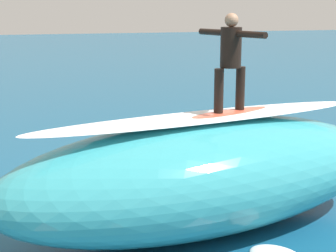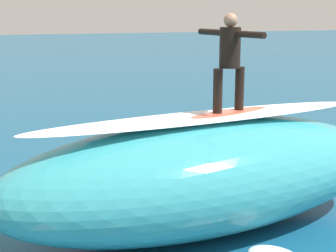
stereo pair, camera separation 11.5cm
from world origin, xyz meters
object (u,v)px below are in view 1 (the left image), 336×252
Objects in this scene: surfboard_paddling at (123,172)px; surfer_paddling at (121,163)px; surfboard_riding at (229,114)px; surfer_riding at (231,55)px.

surfer_paddling reaches higher than surfboard_paddling.
surfboard_riding reaches higher than surfboard_paddling.
surfer_riding is at bearing 76.28° from surfboard_riding.
surfboard_paddling is (1.17, -3.34, -1.93)m from surfboard_riding.
surfer_riding is 4.58m from surfboard_paddling.
surfboard_riding is 4.07m from surfer_paddling.
surfboard_riding is at bearing -103.72° from surfer_riding.
surfer_paddling is at bearing -91.48° from surfboard_riding.
surfer_riding is 0.68× the size of surfboard_paddling.
surfer_riding is 4.58m from surfer_paddling.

